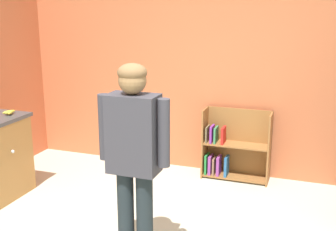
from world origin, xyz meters
name	(u,v)px	position (x,y,z in m)	size (l,w,h in m)	color
back_wall	(224,65)	(0.00, 2.33, 1.35)	(5.20, 0.06, 2.70)	#CB6940
bookshelf	(232,149)	(0.17, 2.15, 0.36)	(0.80, 0.28, 0.85)	#996333
standing_person	(134,150)	(-0.17, 0.03, 0.99)	(0.57, 0.22, 1.65)	#1F282D
banana_bunch	(10,112)	(-2.04, 0.92, 0.93)	(0.12, 0.16, 0.04)	yellow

